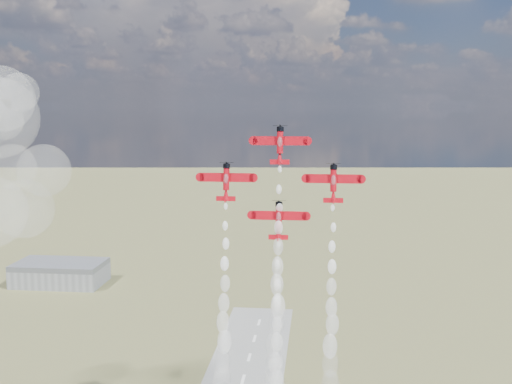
{
  "coord_description": "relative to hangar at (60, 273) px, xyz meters",
  "views": [
    {
      "loc": [
        27.0,
        -139.78,
        101.22
      ],
      "look_at": [
        11.05,
        11.42,
        79.46
      ],
      "focal_mm": 42.0,
      "sensor_mm": 36.0,
      "label": 1
    }
  ],
  "objects": [
    {
      "name": "plane_lead",
      "position": [
        137.05,
        -166.95,
        85.14
      ],
      "size": [
        13.95,
        4.61,
        9.89
      ],
      "rotation": [
        1.39,
        0.0,
        0.0
      ],
      "color": "#B80814",
      "rests_on": "ground"
    },
    {
      "name": "plane_right",
      "position": [
        150.75,
        -168.63,
        75.7
      ],
      "size": [
        13.95,
        4.61,
        9.89
      ],
      "rotation": [
        1.39,
        0.0,
        0.0
      ],
      "color": "#B80814",
      "rests_on": "ground"
    },
    {
      "name": "hangar",
      "position": [
        0.0,
        0.0,
        0.0
      ],
      "size": [
        50.0,
        28.0,
        13.0
      ],
      "color": "gray",
      "rests_on": "ground"
    },
    {
      "name": "plane_left",
      "position": [
        123.35,
        -168.63,
        75.7
      ],
      "size": [
        13.95,
        4.61,
        9.89
      ],
      "rotation": [
        1.39,
        0.0,
        0.0
      ],
      "color": "#B80814",
      "rests_on": "ground"
    },
    {
      "name": "smoke_trail_lead",
      "position": [
        136.82,
        -175.6,
        36.84
      ],
      "size": [
        5.23,
        12.8,
        56.25
      ],
      "color": "white",
      "rests_on": "plane_lead"
    },
    {
      "name": "smoke_trail_right",
      "position": [
        150.76,
        -177.14,
        27.4
      ],
      "size": [
        5.91,
        12.03,
        56.88
      ],
      "color": "white",
      "rests_on": "plane_right"
    },
    {
      "name": "plane_slot",
      "position": [
        137.05,
        -170.32,
        66.26
      ],
      "size": [
        13.95,
        4.61,
        9.89
      ],
      "rotation": [
        1.39,
        0.0,
        0.0
      ],
      "color": "#B80814",
      "rests_on": "ground"
    },
    {
      "name": "smoke_trail_left",
      "position": [
        123.42,
        -177.34,
        27.32
      ],
      "size": [
        5.98,
        12.44,
        56.79
      ],
      "color": "white",
      "rests_on": "plane_left"
    }
  ]
}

